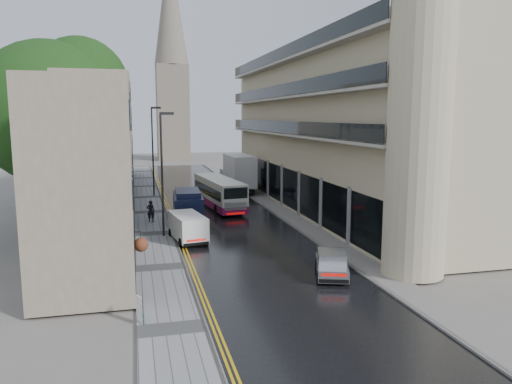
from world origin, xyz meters
name	(u,v)px	position (x,y,z in m)	size (l,w,h in m)	color
ground	(337,344)	(0.00, 0.00, 0.00)	(200.00, 200.00, 0.00)	slate
road	(217,210)	(0.00, 27.50, 0.01)	(9.00, 85.00, 0.02)	black
left_sidewalk	(150,212)	(-5.85, 27.50, 0.06)	(2.70, 85.00, 0.12)	gray
right_sidewalk	(274,207)	(5.40, 27.50, 0.06)	(1.80, 85.00, 0.12)	slate
old_shop_row	(106,143)	(-9.45, 30.00, 6.00)	(4.50, 56.00, 12.00)	gray
modern_block	(332,132)	(10.30, 26.00, 7.00)	(8.00, 40.00, 14.00)	#B8AC89
church_spire	(171,54)	(0.50, 82.00, 20.00)	(6.40, 6.40, 40.00)	#746B5C
tree_near	(51,138)	(-12.50, 20.00, 6.95)	(10.56, 10.56, 13.89)	black
tree_far	(77,140)	(-12.20, 33.00, 6.23)	(9.24, 9.24, 12.46)	black
cream_bus	(216,198)	(-0.32, 25.60, 1.39)	(2.28, 10.04, 2.74)	silver
white_lorry	(232,176)	(2.93, 35.24, 2.13)	(2.41, 8.04, 4.22)	silver
silver_hatchback	(319,270)	(1.80, 6.56, 0.68)	(1.55, 3.54, 1.33)	#B5B6BA
white_van	(181,233)	(-4.30, 15.23, 0.96)	(1.79, 4.17, 1.89)	white
navy_van	(176,210)	(-4.16, 20.89, 1.39)	(2.15, 5.38, 2.74)	black
pedestrian	(151,211)	(-5.93, 23.24, 0.97)	(0.62, 0.41, 1.71)	black
lamp_post_near	(162,175)	(-5.24, 18.25, 4.37)	(0.96, 0.21, 8.49)	black
lamp_post_far	(153,152)	(-5.15, 36.68, 4.71)	(1.03, 0.23, 9.17)	black
estate_sign	(140,309)	(-7.05, 3.53, 0.65)	(0.08, 0.64, 1.07)	white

